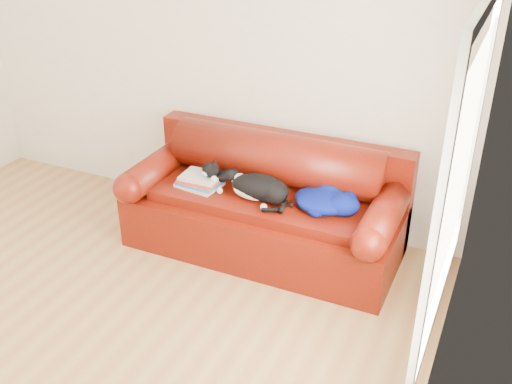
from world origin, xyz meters
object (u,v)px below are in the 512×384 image
at_px(cat, 259,188).
at_px(blanket, 326,200).
at_px(sofa_base, 264,222).
at_px(book_stack, 200,181).

bearing_deg(cat, blanket, 25.34).
bearing_deg(sofa_base, blanket, -3.65).
bearing_deg(blanket, cat, -171.70).
distance_m(sofa_base, book_stack, 0.59).
xyz_separation_m(sofa_base, book_stack, (-0.49, -0.11, 0.31)).
height_order(cat, blanket, cat).
bearing_deg(sofa_base, book_stack, -167.50).
xyz_separation_m(cat, blanket, (0.50, 0.07, -0.03)).
xyz_separation_m(sofa_base, blanket, (0.50, -0.03, 0.33)).
distance_m(book_stack, cat, 0.50).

